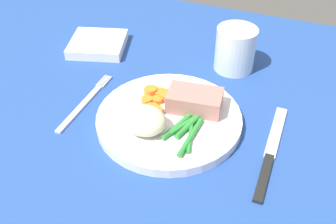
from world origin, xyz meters
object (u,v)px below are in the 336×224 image
water_glass (235,52)px  napkin (98,44)px  meat_portion (195,100)px  knife (270,152)px  dinner_plate (168,121)px  fork (85,102)px

water_glass → napkin: water_glass is taller
meat_portion → knife: (13.34, -3.95, -2.96)cm
meat_portion → napkin: bearing=153.0°
knife → water_glass: 23.34cm
dinner_plate → water_glass: size_ratio=2.81×
meat_portion → fork: (-18.41, -3.92, -2.96)cm
napkin → water_glass: bearing=6.8°
meat_portion → water_glass: size_ratio=1.04×
dinner_plate → knife: 16.50cm
knife → water_glass: (-10.93, 20.35, 3.35)cm
fork → water_glass: bearing=45.1°
dinner_plate → fork: (-15.27, -0.26, -0.60)cm
fork → napkin: bearing=113.8°
fork → knife: knife is taller
dinner_plate → fork: 15.28cm
meat_portion → fork: 19.05cm
fork → water_glass: size_ratio=2.01×
knife → napkin: (-38.94, 16.99, 0.78)cm
knife → dinner_plate: bearing=179.0°
meat_portion → napkin: (-25.60, 13.04, -2.19)cm
dinner_plate → napkin: size_ratio=2.12×
fork → water_glass: 29.28cm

